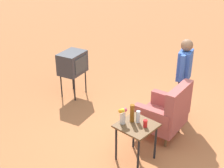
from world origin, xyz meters
TOP-DOWN VIEW (x-y plane):
  - ground_plane at (0.00, 0.00)m, footprint 60.00×60.00m
  - armchair at (-0.24, -0.04)m, footprint 0.85×0.86m
  - side_table at (0.62, -0.02)m, footprint 0.56×0.56m
  - tv_on_stand at (-0.19, -2.46)m, footprint 0.69×0.57m
  - person_standing at (-0.97, -0.16)m, footprint 0.54×0.32m
  - soda_can_red at (0.58, 0.11)m, footprint 0.07×0.07m
  - bottle_short_clear at (0.55, -0.06)m, footprint 0.06×0.06m
  - bottle_tall_amber at (0.60, -0.14)m, footprint 0.07×0.07m
  - flower_vase at (0.73, -0.22)m, footprint 0.15×0.10m

SIDE VIEW (x-z plane):
  - ground_plane at x=0.00m, z-range 0.00..0.00m
  - armchair at x=-0.24m, z-range -0.03..1.03m
  - side_table at x=0.62m, z-range 0.23..0.90m
  - soda_can_red at x=0.58m, z-range 0.67..0.79m
  - bottle_short_clear at x=0.55m, z-range 0.67..0.87m
  - tv_on_stand at x=-0.19m, z-range 0.27..1.30m
  - flower_vase at x=0.73m, z-range 0.68..0.95m
  - bottle_tall_amber at x=0.60m, z-range 0.67..0.97m
  - person_standing at x=-0.97m, z-range 0.12..1.76m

